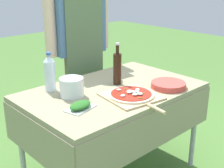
{
  "coord_description": "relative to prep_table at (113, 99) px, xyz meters",
  "views": [
    {
      "loc": [
        -1.45,
        -1.55,
        1.55
      ],
      "look_at": [
        -0.01,
        0.0,
        0.79
      ],
      "focal_mm": 50.0,
      "sensor_mm": 36.0,
      "label": 1
    }
  ],
  "objects": [
    {
      "name": "person_cook",
      "position": [
        0.22,
        0.68,
        0.35
      ],
      "size": [
        0.64,
        0.25,
        1.72
      ],
      "rotation": [
        0.0,
        0.0,
        3.05
      ],
      "color": "#70604C",
      "rests_on": "ground"
    },
    {
      "name": "herb_container",
      "position": [
        -0.38,
        -0.12,
        0.1
      ],
      "size": [
        0.21,
        0.16,
        0.04
      ],
      "rotation": [
        0.0,
        0.0,
        0.23
      ],
      "color": "silver",
      "rests_on": "prep_table"
    },
    {
      "name": "plate_stack",
      "position": [
        0.32,
        -0.26,
        0.1
      ],
      "size": [
        0.26,
        0.26,
        0.04
      ],
      "color": "#DB4C42",
      "rests_on": "prep_table"
    },
    {
      "name": "prep_table",
      "position": [
        0.0,
        0.0,
        0.0
      ],
      "size": [
        1.3,
        0.83,
        0.75
      ],
      "color": "gray",
      "rests_on": "ground"
    },
    {
      "name": "oil_bottle",
      "position": [
        0.1,
        0.05,
        0.21
      ],
      "size": [
        0.06,
        0.06,
        0.32
      ],
      "color": "black",
      "rests_on": "prep_table"
    },
    {
      "name": "water_bottle",
      "position": [
        -0.34,
        0.28,
        0.21
      ],
      "size": [
        0.08,
        0.08,
        0.28
      ],
      "color": "silver",
      "rests_on": "prep_table"
    },
    {
      "name": "mixing_tub",
      "position": [
        -0.3,
        0.09,
        0.15
      ],
      "size": [
        0.17,
        0.17,
        0.13
      ],
      "primitive_type": "cylinder",
      "color": "silver",
      "rests_on": "prep_table"
    },
    {
      "name": "pizza_on_peel",
      "position": [
        -0.01,
        -0.21,
        0.09
      ],
      "size": [
        0.39,
        0.52,
        0.05
      ],
      "rotation": [
        0.0,
        0.0,
        -0.15
      ],
      "color": "#D1B27F",
      "rests_on": "prep_table"
    }
  ]
}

